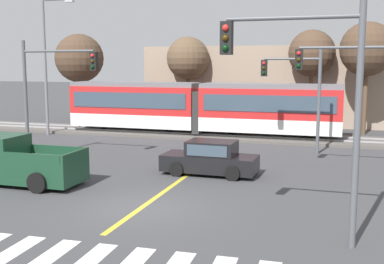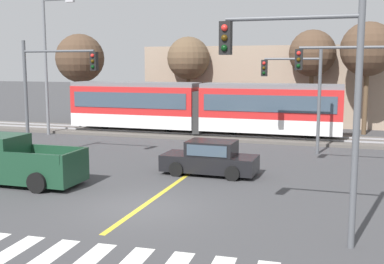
{
  "view_description": "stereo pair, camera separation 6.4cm",
  "coord_description": "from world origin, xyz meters",
  "px_view_note": "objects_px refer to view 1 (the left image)",
  "views": [
    {
      "loc": [
        6.41,
        -14.65,
        4.89
      ],
      "look_at": [
        -0.5,
        7.41,
        1.6
      ],
      "focal_mm": 45.0,
      "sensor_mm": 36.0,
      "label": 1
    },
    {
      "loc": [
        6.48,
        -14.63,
        4.89
      ],
      "look_at": [
        -0.5,
        7.41,
        1.6
      ],
      "focal_mm": 45.0,
      "sensor_mm": 36.0,
      "label": 2
    }
  ],
  "objects_px": {
    "traffic_light_near_right": "(312,86)",
    "street_lamp_west": "(48,58)",
    "light_rail_tram": "(200,106)",
    "pickup_truck": "(16,164)",
    "traffic_light_mid_left": "(49,82)",
    "bare_tree_far_east": "(367,50)",
    "traffic_light_mid_right": "(360,85)",
    "bare_tree_west": "(188,59)",
    "bare_tree_east": "(312,54)",
    "sedan_crossing": "(210,159)",
    "bare_tree_far_west": "(79,59)",
    "traffic_light_far_right": "(298,86)"
  },
  "relations": [
    {
      "from": "traffic_light_mid_right",
      "to": "bare_tree_far_east",
      "type": "bearing_deg",
      "value": 86.76
    },
    {
      "from": "traffic_light_mid_left",
      "to": "bare_tree_far_east",
      "type": "relative_size",
      "value": 0.78
    },
    {
      "from": "light_rail_tram",
      "to": "bare_tree_east",
      "type": "height_order",
      "value": "bare_tree_east"
    },
    {
      "from": "traffic_light_mid_left",
      "to": "bare_tree_far_east",
      "type": "height_order",
      "value": "bare_tree_far_east"
    },
    {
      "from": "traffic_light_mid_right",
      "to": "bare_tree_west",
      "type": "bearing_deg",
      "value": 128.93
    },
    {
      "from": "traffic_light_near_right",
      "to": "street_lamp_west",
      "type": "height_order",
      "value": "street_lamp_west"
    },
    {
      "from": "bare_tree_east",
      "to": "bare_tree_far_east",
      "type": "height_order",
      "value": "bare_tree_far_east"
    },
    {
      "from": "traffic_light_mid_right",
      "to": "bare_tree_east",
      "type": "distance_m",
      "value": 15.8
    },
    {
      "from": "pickup_truck",
      "to": "bare_tree_far_west",
      "type": "height_order",
      "value": "bare_tree_far_west"
    },
    {
      "from": "traffic_light_far_right",
      "to": "bare_tree_west",
      "type": "bearing_deg",
      "value": 133.09
    },
    {
      "from": "traffic_light_mid_right",
      "to": "street_lamp_west",
      "type": "relative_size",
      "value": 0.66
    },
    {
      "from": "traffic_light_near_right",
      "to": "bare_tree_far_east",
      "type": "bearing_deg",
      "value": 84.17
    },
    {
      "from": "pickup_truck",
      "to": "bare_tree_east",
      "type": "distance_m",
      "value": 23.54
    },
    {
      "from": "light_rail_tram",
      "to": "traffic_light_far_right",
      "type": "height_order",
      "value": "traffic_light_far_right"
    },
    {
      "from": "bare_tree_east",
      "to": "bare_tree_west",
      "type": "bearing_deg",
      "value": 178.51
    },
    {
      "from": "bare_tree_far_east",
      "to": "traffic_light_mid_left",
      "type": "bearing_deg",
      "value": -137.78
    },
    {
      "from": "light_rail_tram",
      "to": "traffic_light_far_right",
      "type": "distance_m",
      "value": 8.29
    },
    {
      "from": "sedan_crossing",
      "to": "bare_tree_west",
      "type": "distance_m",
      "value": 18.61
    },
    {
      "from": "light_rail_tram",
      "to": "traffic_light_near_right",
      "type": "distance_m",
      "value": 20.05
    },
    {
      "from": "traffic_light_near_right",
      "to": "street_lamp_west",
      "type": "relative_size",
      "value": 0.72
    },
    {
      "from": "traffic_light_mid_right",
      "to": "traffic_light_far_right",
      "type": "xyz_separation_m",
      "value": [
        -3.01,
        5.36,
        -0.33
      ]
    },
    {
      "from": "street_lamp_west",
      "to": "bare_tree_west",
      "type": "distance_m",
      "value": 11.17
    },
    {
      "from": "pickup_truck",
      "to": "bare_tree_far_west",
      "type": "xyz_separation_m",
      "value": [
        -8.39,
        19.54,
        4.48
      ]
    },
    {
      "from": "sedan_crossing",
      "to": "bare_tree_far_west",
      "type": "height_order",
      "value": "bare_tree_far_west"
    },
    {
      "from": "traffic_light_mid_right",
      "to": "bare_tree_west",
      "type": "distance_m",
      "value": 20.2
    },
    {
      "from": "light_rail_tram",
      "to": "traffic_light_near_right",
      "type": "height_order",
      "value": "traffic_light_near_right"
    },
    {
      "from": "traffic_light_mid_right",
      "to": "bare_tree_east",
      "type": "xyz_separation_m",
      "value": [
        -2.99,
        15.43,
        1.6
      ]
    },
    {
      "from": "bare_tree_west",
      "to": "bare_tree_far_east",
      "type": "bearing_deg",
      "value": -7.68
    },
    {
      "from": "traffic_light_mid_left",
      "to": "bare_tree_far_west",
      "type": "height_order",
      "value": "bare_tree_far_west"
    },
    {
      "from": "pickup_truck",
      "to": "traffic_light_near_right",
      "type": "height_order",
      "value": "traffic_light_near_right"
    },
    {
      "from": "traffic_light_mid_left",
      "to": "light_rail_tram",
      "type": "bearing_deg",
      "value": 63.56
    },
    {
      "from": "sedan_crossing",
      "to": "traffic_light_mid_left",
      "type": "xyz_separation_m",
      "value": [
        -8.65,
        0.83,
        3.29
      ]
    },
    {
      "from": "traffic_light_mid_left",
      "to": "bare_tree_west",
      "type": "relative_size",
      "value": 0.86
    },
    {
      "from": "light_rail_tram",
      "to": "bare_tree_west",
      "type": "relative_size",
      "value": 2.63
    },
    {
      "from": "traffic_light_far_right",
      "to": "traffic_light_near_right",
      "type": "distance_m",
      "value": 13.81
    },
    {
      "from": "pickup_truck",
      "to": "traffic_light_mid_left",
      "type": "height_order",
      "value": "traffic_light_mid_left"
    },
    {
      "from": "traffic_light_mid_left",
      "to": "bare_tree_east",
      "type": "bearing_deg",
      "value": 53.01
    },
    {
      "from": "bare_tree_far_west",
      "to": "bare_tree_west",
      "type": "bearing_deg",
      "value": 8.18
    },
    {
      "from": "bare_tree_far_west",
      "to": "traffic_light_mid_left",
      "type": "bearing_deg",
      "value": -64.91
    },
    {
      "from": "light_rail_tram",
      "to": "traffic_light_near_right",
      "type": "xyz_separation_m",
      "value": [
        8.38,
        -18.07,
        2.27
      ]
    },
    {
      "from": "bare_tree_west",
      "to": "traffic_light_far_right",
      "type": "bearing_deg",
      "value": -46.91
    },
    {
      "from": "traffic_light_far_right",
      "to": "bare_tree_far_west",
      "type": "distance_m",
      "value": 20.85
    },
    {
      "from": "traffic_light_far_right",
      "to": "traffic_light_near_right",
      "type": "xyz_separation_m",
      "value": [
        1.53,
        -13.71,
        0.63
      ]
    },
    {
      "from": "traffic_light_far_right",
      "to": "street_lamp_west",
      "type": "xyz_separation_m",
      "value": [
        -16.95,
        1.86,
        1.59
      ]
    },
    {
      "from": "traffic_light_mid_left",
      "to": "traffic_light_near_right",
      "type": "height_order",
      "value": "traffic_light_near_right"
    },
    {
      "from": "bare_tree_west",
      "to": "traffic_light_mid_left",
      "type": "bearing_deg",
      "value": -97.79
    },
    {
      "from": "traffic_light_mid_left",
      "to": "traffic_light_mid_right",
      "type": "distance_m",
      "value": 14.86
    },
    {
      "from": "traffic_light_mid_left",
      "to": "bare_tree_east",
      "type": "height_order",
      "value": "bare_tree_east"
    },
    {
      "from": "traffic_light_far_right",
      "to": "bare_tree_far_east",
      "type": "height_order",
      "value": "bare_tree_far_east"
    },
    {
      "from": "light_rail_tram",
      "to": "pickup_truck",
      "type": "distance_m",
      "value": 15.33
    }
  ]
}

